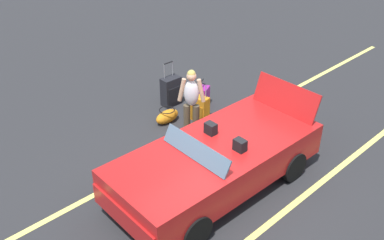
# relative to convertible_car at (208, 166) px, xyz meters

# --- Properties ---
(ground_plane) EXTENTS (80.00, 80.00, 0.00)m
(ground_plane) POSITION_rel_convertible_car_xyz_m (-0.20, 0.00, -0.59)
(ground_plane) COLOR #28282B
(lot_line_near) EXTENTS (18.00, 0.12, 0.01)m
(lot_line_near) POSITION_rel_convertible_car_xyz_m (-0.20, -1.37, -0.59)
(lot_line_near) COLOR #EAE066
(lot_line_near) RESTS_ON ground_plane
(lot_line_mid) EXTENTS (18.00, 0.12, 0.01)m
(lot_line_mid) POSITION_rel_convertible_car_xyz_m (-0.20, 1.33, -0.59)
(lot_line_mid) COLOR #EAE066
(lot_line_mid) RESTS_ON ground_plane
(convertible_car) EXTENTS (4.19, 1.92, 1.53)m
(convertible_car) POSITION_rel_convertible_car_xyz_m (0.00, 0.00, 0.00)
(convertible_car) COLOR red
(convertible_car) RESTS_ON ground_plane
(suitcase_large_black) EXTENTS (0.49, 0.31, 1.13)m
(suitcase_large_black) POSITION_rel_convertible_car_xyz_m (-1.72, -3.02, -0.22)
(suitcase_large_black) COLOR black
(suitcase_large_black) RESTS_ON ground_plane
(suitcase_medium_bright) EXTENTS (0.31, 0.43, 0.97)m
(suitcase_medium_bright) POSITION_rel_convertible_car_xyz_m (-1.70, -1.95, -0.28)
(suitcase_medium_bright) COLOR orange
(suitcase_medium_bright) RESTS_ON ground_plane
(suitcase_small_carryon) EXTENTS (0.39, 0.33, 0.70)m
(suitcase_small_carryon) POSITION_rel_convertible_car_xyz_m (-2.28, -2.41, -0.34)
(suitcase_small_carryon) COLOR #991E8C
(suitcase_small_carryon) RESTS_ON ground_plane
(duffel_bag) EXTENTS (0.65, 0.38, 0.34)m
(duffel_bag) POSITION_rel_convertible_car_xyz_m (-1.08, -2.43, -0.43)
(duffel_bag) COLOR orange
(duffel_bag) RESTS_ON ground_plane
(traveler_person) EXTENTS (0.47, 0.51, 1.65)m
(traveler_person) POSITION_rel_convertible_car_xyz_m (-1.04, -1.55, 0.34)
(traveler_person) COLOR #4C3F2D
(traveler_person) RESTS_ON ground_plane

